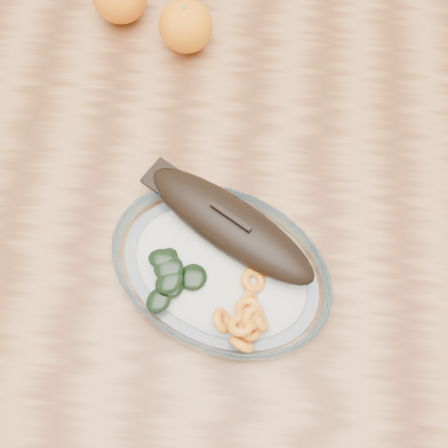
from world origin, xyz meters
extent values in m
plane|color=slate|center=(0.00, 0.00, 0.00)|extent=(3.00, 3.00, 0.00)
cube|color=brown|center=(0.00, 0.00, 0.73)|extent=(1.20, 0.80, 0.04)
cylinder|color=brown|center=(0.54, 0.34, 0.35)|extent=(0.06, 0.06, 0.71)
ellipsoid|color=white|center=(0.08, -0.16, 0.76)|extent=(0.63, 0.55, 0.01)
torus|color=#92C9E2|center=(0.08, -0.16, 0.77)|extent=(0.68, 0.68, 0.03)
ellipsoid|color=white|center=(0.08, -0.16, 0.77)|extent=(0.56, 0.48, 0.02)
ellipsoid|color=black|center=(0.09, -0.10, 0.80)|extent=(0.25, 0.20, 0.04)
ellipsoid|color=black|center=(0.09, -0.10, 0.79)|extent=(0.21, 0.16, 0.02)
cube|color=black|center=(0.00, -0.05, 0.80)|extent=(0.06, 0.06, 0.01)
cube|color=black|center=(0.09, -0.10, 0.82)|extent=(0.05, 0.04, 0.02)
torus|color=orange|center=(0.12, -0.21, 0.79)|extent=(0.04, 0.04, 0.03)
torus|color=orange|center=(0.12, -0.20, 0.79)|extent=(0.03, 0.04, 0.04)
torus|color=orange|center=(0.12, -0.23, 0.79)|extent=(0.05, 0.05, 0.03)
torus|color=orange|center=(0.12, -0.17, 0.79)|extent=(0.04, 0.05, 0.03)
torus|color=orange|center=(0.12, -0.22, 0.79)|extent=(0.04, 0.04, 0.04)
torus|color=orange|center=(0.13, -0.22, 0.79)|extent=(0.04, 0.04, 0.04)
torus|color=orange|center=(0.11, -0.25, 0.79)|extent=(0.04, 0.03, 0.04)
torus|color=orange|center=(0.09, -0.23, 0.79)|extent=(0.04, 0.05, 0.04)
torus|color=orange|center=(0.11, -0.23, 0.81)|extent=(0.05, 0.04, 0.03)
torus|color=orange|center=(0.12, -0.22, 0.81)|extent=(0.04, 0.05, 0.04)
torus|color=orange|center=(0.12, -0.21, 0.81)|extent=(0.05, 0.04, 0.03)
ellipsoid|color=black|center=(0.01, -0.15, 0.79)|extent=(0.04, 0.04, 0.01)
ellipsoid|color=black|center=(0.01, -0.21, 0.79)|extent=(0.04, 0.05, 0.01)
ellipsoid|color=black|center=(0.05, -0.17, 0.79)|extent=(0.05, 0.05, 0.01)
ellipsoid|color=black|center=(0.02, -0.19, 0.79)|extent=(0.04, 0.04, 0.01)
ellipsoid|color=black|center=(0.02, -0.18, 0.80)|extent=(0.04, 0.05, 0.01)
ellipsoid|color=black|center=(0.01, -0.16, 0.80)|extent=(0.04, 0.03, 0.01)
ellipsoid|color=black|center=(0.01, -0.17, 0.80)|extent=(0.04, 0.04, 0.01)
sphere|color=orange|center=(0.00, 0.20, 0.79)|extent=(0.08, 0.08, 0.08)
camera|label=1|loc=(0.10, -0.37, 1.45)|focal=45.00mm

